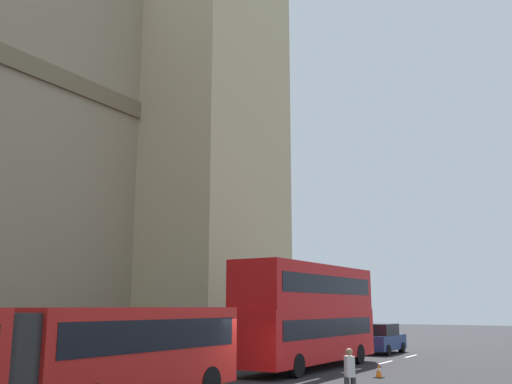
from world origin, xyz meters
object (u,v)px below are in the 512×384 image
(double_decker_bus, at_px, (309,311))
(traffic_cone_middle, at_px, (379,371))
(sedan_lead, at_px, (382,339))
(pedestrian_near_cones, at_px, (350,375))

(double_decker_bus, relative_size, traffic_cone_middle, 18.56)
(double_decker_bus, xyz_separation_m, traffic_cone_middle, (-1.55, -4.00, -2.43))
(sedan_lead, bearing_deg, traffic_cone_middle, -161.15)
(double_decker_bus, bearing_deg, sedan_lead, 0.73)
(double_decker_bus, relative_size, pedestrian_near_cones, 6.37)
(sedan_lead, height_order, pedestrian_near_cones, sedan_lead)
(double_decker_bus, relative_size, sedan_lead, 2.45)
(sedan_lead, relative_size, traffic_cone_middle, 7.59)
(double_decker_bus, xyz_separation_m, sedan_lead, (10.56, 0.13, -1.80))
(pedestrian_near_cones, bearing_deg, double_decker_bus, 33.19)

